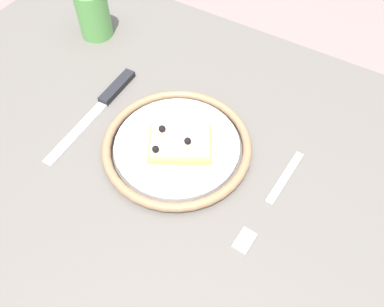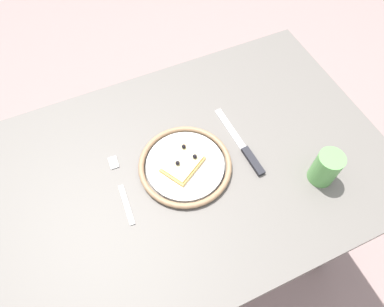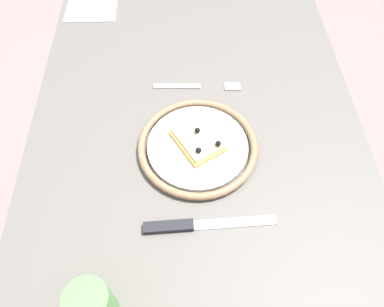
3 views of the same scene
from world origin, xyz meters
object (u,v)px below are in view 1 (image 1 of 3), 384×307
pizza_slice_near (179,144)px  cup (93,14)px  knife (107,98)px  dining_table (179,179)px  fork (271,200)px  plate (177,148)px

pizza_slice_near → cup: size_ratio=1.30×
knife → dining_table: bearing=170.7°
fork → cup: size_ratio=2.07×
knife → cup: cup is taller
dining_table → fork: size_ratio=5.41×
fork → cup: (0.48, -0.18, 0.05)m
fork → cup: cup is taller
knife → cup: (0.14, -0.14, 0.04)m
plate → pizza_slice_near: bearing=-170.1°
dining_table → fork: fork is taller
pizza_slice_near → fork: 0.17m
pizza_slice_near → fork: size_ratio=0.63×
fork → pizza_slice_near: bearing=-1.5°
cup → dining_table: bearing=151.0°
dining_table → fork: bearing=177.1°
knife → cup: 0.20m
knife → fork: size_ratio=1.19×
dining_table → cup: bearing=-29.0°
plate → cup: (0.31, -0.17, 0.04)m
pizza_slice_near → cup: bearing=-29.2°
fork → knife: bearing=-6.0°
knife → fork: knife is taller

